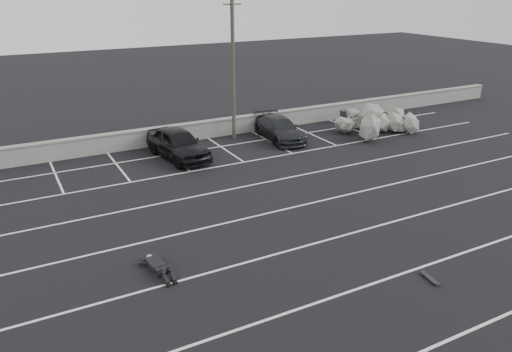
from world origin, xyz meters
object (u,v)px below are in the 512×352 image
utility_pole (233,69)px  trash_bin (343,117)px  person (155,261)px  car_right (280,129)px  car_left (178,143)px  riprap_pile (378,124)px  skateboard (430,278)px

utility_pole → trash_bin: (7.93, -0.36, -3.73)m
person → car_right: bearing=37.6°
car_left → utility_pole: utility_pole is taller
car_left → utility_pole: bearing=16.1°
riprap_pile → skateboard: 16.99m
car_right → person: 15.19m
trash_bin → person: bearing=-144.8°
person → utility_pole: bearing=48.1°
car_right → trash_bin: car_right is taller
car_right → utility_pole: (-2.27, 1.58, 3.51)m
person → skateboard: person is taller
car_left → riprap_pile: size_ratio=0.86×
car_left → car_right: 6.51m
trash_bin → riprap_pile: (0.67, -2.67, 0.07)m
car_right → car_left: bearing=-171.9°
car_right → skateboard: 15.72m
utility_pole → person: bearing=-125.7°
person → skateboard: (7.46, -4.80, -0.18)m
trash_bin → car_right: bearing=-167.8°
car_left → skateboard: bearing=-86.8°
car_left → skateboard: size_ratio=6.81×
trash_bin → riprap_pile: riprap_pile is taller
riprap_pile → skateboard: size_ratio=7.92×
utility_pole → person: (-8.69, -12.09, -3.92)m
riprap_pile → car_right: bearing=167.1°
skateboard → car_right: bearing=85.7°
car_left → riprap_pile: 12.88m
utility_pole → skateboard: (-1.23, -16.89, -4.10)m
car_right → skateboard: car_right is taller
utility_pole → person: utility_pole is taller
trash_bin → skateboard: 18.90m
utility_pole → skateboard: size_ratio=11.86×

